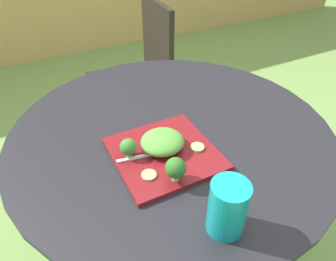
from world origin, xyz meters
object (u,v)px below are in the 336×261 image
at_px(drinking_glass, 227,210).
at_px(fork, 149,155).
at_px(salad_plate, 164,153).
at_px(patio_chair, 141,67).

xyz_separation_m(drinking_glass, fork, (-0.06, 0.29, -0.04)).
bearing_deg(salad_plate, drinking_glass, -87.43).
relative_size(patio_chair, drinking_glass, 6.64).
distance_m(drinking_glass, fork, 0.30).
height_order(salad_plate, drinking_glass, drinking_glass).
relative_size(drinking_glass, fork, 0.88).
xyz_separation_m(patio_chair, drinking_glass, (-0.33, -1.29, 0.29)).
distance_m(patio_chair, drinking_glass, 1.37).
xyz_separation_m(patio_chair, fork, (-0.39, -1.01, 0.24)).
relative_size(salad_plate, drinking_glass, 2.11).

